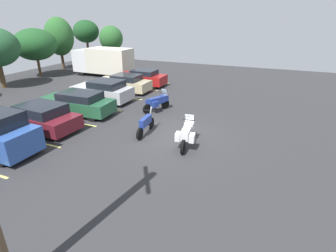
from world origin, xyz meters
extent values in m
cube|color=#2D2D30|center=(0.00, 0.00, -0.05)|extent=(44.00, 44.00, 0.10)
cylinder|color=black|center=(-0.02, -0.82, 0.33)|extent=(0.67, 0.21, 0.66)
cylinder|color=black|center=(-1.53, -1.02, 0.33)|extent=(0.67, 0.21, 0.66)
cube|color=white|center=(-0.78, -0.92, 0.73)|extent=(1.18, 0.51, 0.43)
cylinder|color=#B2B2B7|center=(-0.14, -0.83, 0.75)|extent=(0.52, 0.14, 1.13)
cylinder|color=black|center=(-0.22, -0.84, 1.12)|extent=(0.12, 0.62, 0.04)
cube|color=white|center=(-0.12, -0.83, 0.77)|extent=(0.50, 0.50, 0.39)
cube|color=#B2C1CC|center=(-0.07, -0.82, 1.16)|extent=(0.22, 0.46, 0.39)
cube|color=white|center=(-1.16, -0.64, 0.63)|extent=(0.47, 0.30, 0.36)
cube|color=white|center=(-1.07, -1.28, 0.63)|extent=(0.47, 0.30, 0.36)
cylinder|color=black|center=(3.93, 2.17, 0.32)|extent=(0.62, 0.38, 0.63)
cylinder|color=black|center=(2.56, 2.82, 0.32)|extent=(0.62, 0.38, 0.63)
cube|color=navy|center=(3.24, 2.50, 0.71)|extent=(1.17, 0.81, 0.43)
cylinder|color=#B2B2B7|center=(3.82, 2.22, 0.72)|extent=(0.48, 0.28, 1.10)
cylinder|color=black|center=(3.75, 2.26, 1.11)|extent=(0.30, 0.57, 0.04)
cube|color=navy|center=(3.84, 2.21, 0.75)|extent=(0.58, 0.58, 0.39)
cube|color=#B2C1CC|center=(3.88, 2.19, 1.15)|extent=(0.34, 0.47, 0.39)
cube|color=navy|center=(3.07, 2.93, 0.62)|extent=(0.50, 0.41, 0.36)
cube|color=navy|center=(2.80, 2.36, 0.62)|extent=(0.50, 0.41, 0.36)
cylinder|color=black|center=(0.53, 1.57, 0.31)|extent=(0.63, 0.16, 0.62)
cylinder|color=black|center=(-0.96, 1.47, 0.31)|extent=(0.63, 0.16, 0.62)
cube|color=navy|center=(-0.22, 1.52, 0.71)|extent=(1.13, 0.32, 0.44)
cylinder|color=#B2B2B7|center=(0.41, 1.56, 0.71)|extent=(0.50, 0.10, 1.09)
cylinder|color=black|center=(0.33, 1.55, 1.11)|extent=(0.08, 0.62, 0.04)
cube|color=#EAE066|center=(-3.19, 6.89, 0.00)|extent=(0.12, 4.70, 0.01)
cube|color=#EAE066|center=(-0.42, 6.89, 0.00)|extent=(0.12, 4.70, 0.01)
cube|color=#EAE066|center=(2.35, 6.89, 0.00)|extent=(0.12, 4.70, 0.01)
cube|color=#EAE066|center=(5.12, 6.89, 0.00)|extent=(0.12, 4.70, 0.01)
cube|color=#EAE066|center=(7.89, 6.89, 0.00)|extent=(0.12, 4.70, 0.01)
cube|color=#EAE066|center=(10.66, 6.89, 0.00)|extent=(0.12, 4.70, 0.01)
cylinder|color=black|center=(-5.40, 5.60, 0.34)|extent=(0.24, 0.68, 0.67)
cylinder|color=black|center=(-3.85, 5.55, 0.34)|extent=(0.24, 0.68, 0.67)
cube|color=maroon|center=(-1.84, 7.13, 0.56)|extent=(2.25, 4.67, 0.72)
cube|color=black|center=(-1.86, 6.87, 1.18)|extent=(1.93, 2.48, 0.51)
cylinder|color=black|center=(-2.54, 8.73, 0.31)|extent=(0.27, 0.64, 0.62)
cylinder|color=black|center=(-0.90, 8.60, 0.31)|extent=(0.27, 0.64, 0.62)
cylinder|color=black|center=(-2.78, 5.66, 0.31)|extent=(0.27, 0.64, 0.62)
cylinder|color=black|center=(-1.15, 5.53, 0.31)|extent=(0.27, 0.64, 0.62)
cube|color=#235638|center=(0.89, 6.93, 0.60)|extent=(1.93, 4.82, 0.76)
cube|color=black|center=(0.90, 6.60, 1.21)|extent=(1.72, 2.51, 0.45)
cylinder|color=black|center=(0.07, 8.53, 0.34)|extent=(0.24, 0.69, 0.68)
cylinder|color=black|center=(1.60, 8.57, 0.34)|extent=(0.24, 0.69, 0.68)
cylinder|color=black|center=(0.17, 5.29, 0.34)|extent=(0.24, 0.69, 0.68)
cylinder|color=black|center=(1.70, 5.33, 0.34)|extent=(0.24, 0.69, 0.68)
cube|color=#B7B7BC|center=(3.76, 7.03, 0.65)|extent=(2.05, 4.33, 0.84)
cube|color=black|center=(3.75, 6.60, 1.30)|extent=(1.84, 2.22, 0.48)
cylinder|color=black|center=(2.97, 8.51, 0.34)|extent=(0.24, 0.69, 0.69)
cylinder|color=black|center=(4.63, 8.46, 0.34)|extent=(0.24, 0.69, 0.69)
cylinder|color=black|center=(2.88, 5.60, 0.34)|extent=(0.24, 0.69, 0.69)
cylinder|color=black|center=(4.55, 5.55, 0.34)|extent=(0.24, 0.69, 0.69)
cube|color=#C1B289|center=(6.63, 7.06, 0.59)|extent=(1.85, 4.53, 0.73)
cube|color=black|center=(6.63, 6.68, 1.18)|extent=(1.68, 2.13, 0.45)
cylinder|color=black|center=(5.88, 8.61, 0.34)|extent=(0.23, 0.69, 0.69)
cylinder|color=black|center=(7.42, 8.59, 0.34)|extent=(0.23, 0.69, 0.69)
cylinder|color=black|center=(5.84, 5.54, 0.34)|extent=(0.23, 0.69, 0.69)
cylinder|color=black|center=(7.38, 5.52, 0.34)|extent=(0.23, 0.69, 0.69)
cube|color=maroon|center=(9.03, 6.60, 0.60)|extent=(1.78, 4.29, 0.77)
cube|color=black|center=(9.02, 6.33, 1.19)|extent=(1.63, 2.08, 0.41)
cylinder|color=black|center=(8.28, 8.06, 0.34)|extent=(0.22, 0.68, 0.68)
cylinder|color=black|center=(9.78, 8.05, 0.34)|extent=(0.22, 0.68, 0.68)
cylinder|color=black|center=(8.27, 5.14, 0.34)|extent=(0.22, 0.68, 0.68)
cylinder|color=black|center=(9.77, 5.14, 0.34)|extent=(0.22, 0.68, 0.68)
cube|color=silver|center=(11.37, 14.43, 1.44)|extent=(2.33, 1.75, 2.16)
cube|color=beige|center=(11.32, 11.38, 1.57)|extent=(2.37, 4.44, 2.41)
cylinder|color=black|center=(10.40, 14.39, 0.45)|extent=(0.32, 0.91, 0.90)
cylinder|color=black|center=(12.34, 14.35, 0.45)|extent=(0.32, 0.91, 0.90)
cylinder|color=black|center=(10.33, 10.42, 0.45)|extent=(0.32, 0.91, 0.90)
cylinder|color=black|center=(12.27, 10.38, 0.45)|extent=(0.32, 0.91, 0.90)
cylinder|color=#4C3823|center=(19.43, 20.48, 1.15)|extent=(0.32, 0.32, 2.31)
ellipsoid|color=#19421E|center=(19.43, 20.48, 3.79)|extent=(3.46, 3.46, 2.96)
cylinder|color=#4C3823|center=(12.60, 18.79, 0.77)|extent=(0.31, 0.31, 1.53)
ellipsoid|color=#285B28|center=(12.60, 18.79, 3.61)|extent=(3.16, 3.16, 4.15)
cylinder|color=#4C3823|center=(3.76, 17.30, 0.90)|extent=(0.41, 0.41, 1.80)
cylinder|color=#4C3823|center=(8.32, 17.89, 0.82)|extent=(0.26, 0.26, 1.65)
ellipsoid|color=#1E4C23|center=(8.32, 17.89, 3.16)|extent=(4.08, 4.08, 3.03)
cylinder|color=#4C3823|center=(18.94, 16.19, 0.73)|extent=(0.26, 0.26, 1.45)
ellipsoid|color=#285B28|center=(18.94, 16.19, 3.04)|extent=(3.03, 3.03, 3.18)
camera|label=1|loc=(-11.47, -4.39, 5.76)|focal=28.09mm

